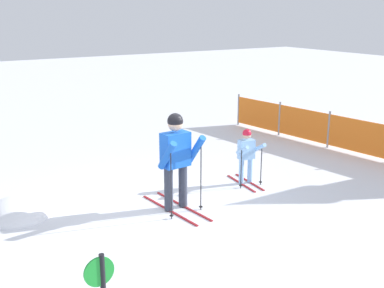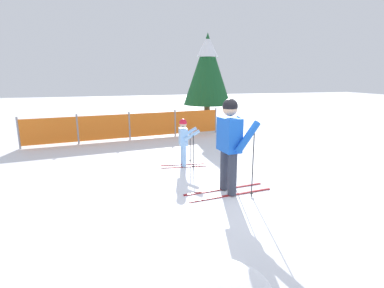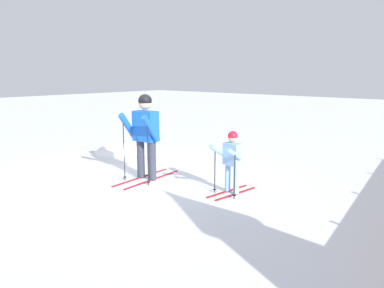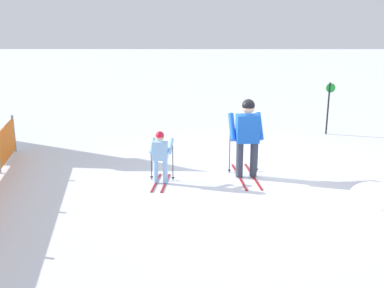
{
  "view_description": "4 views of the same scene",
  "coord_description": "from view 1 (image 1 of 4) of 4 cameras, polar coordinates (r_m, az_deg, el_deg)",
  "views": [
    {
      "loc": [
        7.15,
        -3.87,
        3.62
      ],
      "look_at": [
        -0.62,
        0.89,
        1.07
      ],
      "focal_mm": 45.0,
      "sensor_mm": 36.0,
      "label": 1
    },
    {
      "loc": [
        -2.36,
        -4.86,
        2.25
      ],
      "look_at": [
        -0.55,
        1.57,
        0.71
      ],
      "focal_mm": 28.0,
      "sensor_mm": 36.0,
      "label": 2
    },
    {
      "loc": [
        5.11,
        6.15,
        2.27
      ],
      "look_at": [
        -0.51,
        1.28,
        0.85
      ],
      "focal_mm": 35.0,
      "sensor_mm": 36.0,
      "label": 3
    },
    {
      "loc": [
        -10.66,
        1.51,
        3.95
      ],
      "look_at": [
        -0.57,
        1.52,
        0.91
      ],
      "focal_mm": 45.0,
      "sensor_mm": 36.0,
      "label": 4
    }
  ],
  "objects": [
    {
      "name": "skier_child",
      "position": [
        10.26,
        6.52,
        -0.95
      ],
      "size": [
        1.15,
        0.56,
        1.21
      ],
      "rotation": [
        0.0,
        0.0,
        -0.11
      ],
      "color": "maroon",
      "rests_on": "ground_plane"
    },
    {
      "name": "safety_fence",
      "position": [
        13.48,
        15.9,
        1.67
      ],
      "size": [
        6.91,
        0.99,
        1.01
      ],
      "rotation": [
        0.0,
        0.0,
        0.13
      ],
      "color": "gray",
      "rests_on": "ground_plane"
    },
    {
      "name": "ground_plane",
      "position": [
        8.9,
        -2.82,
        -8.38
      ],
      "size": [
        60.0,
        60.0,
        0.0
      ],
      "primitive_type": "plane",
      "color": "white"
    },
    {
      "name": "skier_adult",
      "position": [
        8.77,
        -1.88,
        -1.11
      ],
      "size": [
        1.76,
        0.82,
        1.84
      ],
      "rotation": [
        0.0,
        0.0,
        0.11
      ],
      "color": "maroon",
      "rests_on": "ground_plane"
    },
    {
      "name": "snow_mound",
      "position": [
        9.46,
        -19.97,
        -7.86
      ],
      "size": [
        1.37,
        1.16,
        0.55
      ],
      "primitive_type": "ellipsoid",
      "color": "white",
      "rests_on": "ground_plane"
    }
  ]
}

